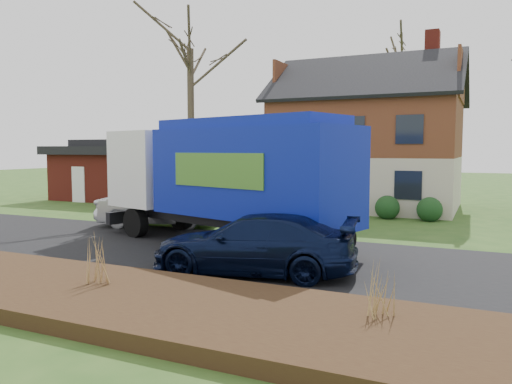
% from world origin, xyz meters
% --- Properties ---
extents(ground, '(120.00, 120.00, 0.00)m').
position_xyz_m(ground, '(0.00, 0.00, 0.00)').
color(ground, '#284C19').
rests_on(ground, ground).
extents(road, '(80.00, 7.00, 0.02)m').
position_xyz_m(road, '(0.00, 0.00, 0.01)').
color(road, black).
rests_on(road, ground).
extents(mulch_verge, '(80.00, 3.50, 0.30)m').
position_xyz_m(mulch_verge, '(0.00, -5.30, 0.15)').
color(mulch_verge, black).
rests_on(mulch_verge, ground).
extents(main_house, '(12.95, 8.95, 9.26)m').
position_xyz_m(main_house, '(1.49, 13.91, 4.03)').
color(main_house, beige).
rests_on(main_house, ground).
extents(ranch_house, '(9.80, 8.20, 3.70)m').
position_xyz_m(ranch_house, '(-12.00, 13.00, 1.81)').
color(ranch_house, maroon).
rests_on(ranch_house, ground).
extents(garbage_truck, '(9.79, 5.07, 4.06)m').
position_xyz_m(garbage_truck, '(0.18, 1.17, 2.34)').
color(garbage_truck, black).
rests_on(garbage_truck, ground).
extents(silver_sedan, '(5.06, 3.18, 1.58)m').
position_xyz_m(silver_sedan, '(-4.13, 3.50, 0.79)').
color(silver_sedan, '#A6AAAE').
rests_on(silver_sedan, ground).
extents(navy_wagon, '(5.41, 2.91, 1.49)m').
position_xyz_m(navy_wagon, '(2.54, -1.80, 0.75)').
color(navy_wagon, black).
rests_on(navy_wagon, ground).
extents(tree_front_west, '(3.79, 3.79, 11.27)m').
position_xyz_m(tree_front_west, '(-5.84, 8.68, 9.29)').
color(tree_front_west, '#443829').
rests_on(tree_front_west, ground).
extents(tree_back, '(3.99, 3.99, 12.63)m').
position_xyz_m(tree_back, '(2.43, 21.89, 10.53)').
color(tree_back, '#413827').
rests_on(tree_back, ground).
extents(grass_clump_mid, '(0.37, 0.31, 1.04)m').
position_xyz_m(grass_clump_mid, '(0.42, -4.98, 0.82)').
color(grass_clump_mid, '#9B7644').
rests_on(grass_clump_mid, mulch_verge).
extents(grass_clump_east, '(0.35, 0.29, 0.88)m').
position_xyz_m(grass_clump_east, '(6.19, -4.65, 0.74)').
color(grass_clump_east, olive).
rests_on(grass_clump_east, mulch_verge).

